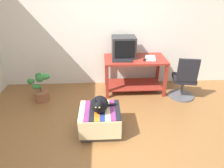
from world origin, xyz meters
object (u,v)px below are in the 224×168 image
ottoman_with_blanket (100,121)px  keyboard (122,61)px  cat (99,104)px  stapler (146,60)px  potted_plant (41,89)px  book (150,58)px  desk (135,69)px  office_chair (184,81)px  tv_monitor (124,47)px

ottoman_with_blanket → keyboard: bearing=69.2°
cat → stapler: (0.92, 1.20, 0.24)m
potted_plant → keyboard: bearing=5.6°
book → desk: bearing=179.9°
office_chair → potted_plant: bearing=9.4°
book → cat: book is taller
desk → tv_monitor: 0.51m
desk → cat: size_ratio=3.10×
cat → office_chair: office_chair is taller
ottoman_with_blanket → stapler: bearing=52.0°
cat → ottoman_with_blanket: bearing=93.5°
potted_plant → stapler: size_ratio=5.28×
book → ottoman_with_blanket: size_ratio=0.44×
potted_plant → office_chair: office_chair is taller
tv_monitor → book: 0.59m
desk → stapler: 0.36m
stapler → keyboard: bearing=93.0°
desk → stapler: (0.19, -0.15, 0.26)m
keyboard → office_chair: (1.23, -0.21, -0.37)m
ottoman_with_blanket → desk: bearing=61.3°
tv_monitor → ottoman_with_blanket: tv_monitor is taller
keyboard → potted_plant: bearing=-171.1°
tv_monitor → keyboard: bearing=-101.3°
desk → cat: (-0.73, -1.35, 0.02)m
cat → desk: bearing=68.3°
desk → potted_plant: (-1.90, -0.31, -0.25)m
desk → book: bearing=-9.5°
keyboard → office_chair: bearing=-6.5°
desk → potted_plant: desk is taller
ottoman_with_blanket → book: bearing=51.2°
book → potted_plant: 2.28m
tv_monitor → ottoman_with_blanket: size_ratio=0.76×
desk → ottoman_with_blanket: bearing=-119.0°
desk → office_chair: size_ratio=1.42×
desk → office_chair: office_chair is taller
desk → potted_plant: 1.94m
potted_plant → tv_monitor: bearing=13.5°
ottoman_with_blanket → potted_plant: 1.55m
desk → keyboard: bearing=-151.6°
keyboard → stapler: 0.47m
tv_monitor → potted_plant: tv_monitor is taller
cat → office_chair: size_ratio=0.46×
tv_monitor → potted_plant: 1.85m
keyboard → book: bearing=13.5°
book → cat: (-1.03, -1.30, -0.24)m
keyboard → book: size_ratio=1.47×
cat → office_chair: (1.68, 0.98, -0.14)m
office_chair → stapler: bearing=-5.3°
keyboard → potted_plant: size_ratio=0.69×
book → potted_plant: book is taller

